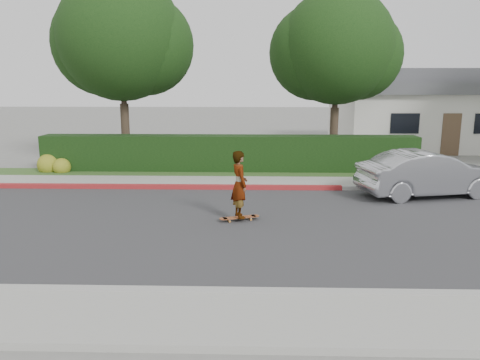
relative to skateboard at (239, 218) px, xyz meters
The scene contains 16 objects.
ground 2.39m from the skateboard, ahead, with size 120.00×120.00×0.00m, color slate.
road 2.39m from the skateboard, ahead, with size 60.00×8.00×0.01m, color #2D2D30.
curb_near 5.06m from the skateboard, 62.22° to the right, with size 60.00×0.20×0.15m, color #9E9E99.
sidewalk_near 5.87m from the skateboard, 66.31° to the right, with size 60.00×1.60×0.12m, color gray.
curb_far 4.41m from the skateboard, 57.64° to the left, with size 60.00×0.20×0.15m, color #9E9E99.
curb_red_section 4.56m from the skateboard, 125.35° to the left, with size 12.00×0.21×0.15m, color maroon.
sidewalk_far 5.19m from the skateboard, 62.97° to the left, with size 60.00×1.60×0.12m, color gray.
planting_strip 6.66m from the skateboard, 69.24° to the left, with size 60.00×1.60×0.10m, color #2D4C1E.
hedge 6.88m from the skateboard, 95.37° to the left, with size 15.00×1.00×1.50m, color black.
flowering_shrub 9.95m from the skateboard, 140.26° to the left, with size 1.40×1.00×0.90m.
tree_left 11.06m from the skateboard, 121.81° to the left, with size 5.99×5.21×8.00m.
tree_center 10.75m from the skateboard, 66.43° to the left, with size 5.66×4.84×7.44m.
house 18.85m from the skateboard, 56.45° to the left, with size 10.60×8.60×4.30m.
skateboard is the anchor object (origin of this frame).
skateboarder 0.89m from the skateboard, ahead, with size 0.64×0.42×1.76m, color white.
car_silver 6.65m from the skateboard, 26.25° to the left, with size 1.55×4.44×1.46m, color #AAABB1.
Camera 1 is at (-2.01, -11.44, 3.56)m, focal length 35.00 mm.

